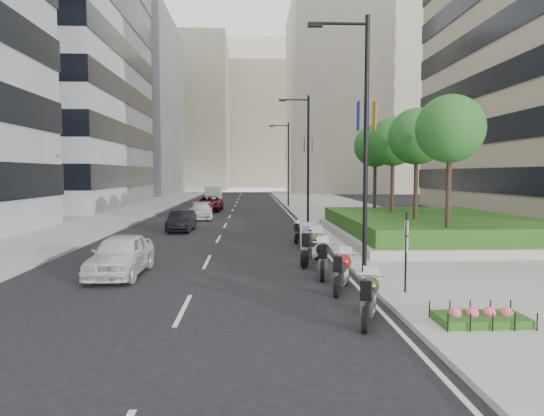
{
  "coord_description": "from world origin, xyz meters",
  "views": [
    {
      "loc": [
        0.31,
        -15.74,
        3.6
      ],
      "look_at": [
        1.29,
        6.89,
        2.0
      ],
      "focal_mm": 32.0,
      "sensor_mm": 36.0,
      "label": 1
    }
  ],
  "objects": [
    {
      "name": "sidewalk_left",
      "position": [
        -12.0,
        30.0,
        0.07
      ],
      "size": [
        8.0,
        100.0,
        0.15
      ],
      "primitive_type": "cube",
      "color": "#9E9B93",
      "rests_on": "ground"
    },
    {
      "name": "building_grey_mid",
      "position": [
        -24.0,
        38.0,
        20.0
      ],
      "size": [
        22.0,
        26.0,
        40.0
      ],
      "primitive_type": "cube",
      "color": "gray",
      "rests_on": "ground"
    },
    {
      "name": "sidewalk_right",
      "position": [
        9.0,
        30.0,
        0.07
      ],
      "size": [
        10.0,
        100.0,
        0.15
      ],
      "primitive_type": "cube",
      "color": "#9E9B93",
      "rests_on": "ground"
    },
    {
      "name": "motorcycle_2",
      "position": [
        2.83,
        1.04,
        0.61
      ],
      "size": [
        0.77,
        2.3,
        1.15
      ],
      "rotation": [
        0.0,
        0.0,
        1.41
      ],
      "color": "black",
      "rests_on": "ground"
    },
    {
      "name": "motorcycle_1",
      "position": [
        3.1,
        -1.15,
        0.59
      ],
      "size": [
        1.0,
        2.13,
        1.11
      ],
      "rotation": [
        0.0,
        0.0,
        1.21
      ],
      "color": "black",
      "rests_on": "ground"
    },
    {
      "name": "tree_3",
      "position": [
        8.5,
        16.0,
        5.42
      ],
      "size": [
        2.8,
        2.8,
        6.3
      ],
      "color": "#332319",
      "rests_on": "planter"
    },
    {
      "name": "tree_0",
      "position": [
        8.5,
        4.0,
        5.42
      ],
      "size": [
        2.8,
        2.8,
        6.3
      ],
      "color": "#332319",
      "rests_on": "planter"
    },
    {
      "name": "lamp_post_1",
      "position": [
        4.14,
        18.0,
        5.07
      ],
      "size": [
        2.34,
        0.45,
        9.0
      ],
      "color": "black",
      "rests_on": "ground"
    },
    {
      "name": "building_grey_far",
      "position": [
        -24.0,
        70.0,
        15.0
      ],
      "size": [
        22.0,
        26.0,
        30.0
      ],
      "primitive_type": "cube",
      "color": "gray",
      "rests_on": "ground"
    },
    {
      "name": "building_cream_centre",
      "position": [
        2.0,
        120.0,
        19.0
      ],
      "size": [
        30.0,
        24.0,
        38.0
      ],
      "primitive_type": "cube",
      "color": "#B7AD93",
      "rests_on": "ground"
    },
    {
      "name": "car_d",
      "position": [
        -3.75,
        31.05,
        0.73
      ],
      "size": [
        2.58,
        5.34,
        1.46
      ],
      "primitive_type": "imported",
      "rotation": [
        0.0,
        0.0,
        -0.03
      ],
      "color": "maroon",
      "rests_on": "ground"
    },
    {
      "name": "delivery_van",
      "position": [
        -4.36,
        45.08,
        0.96
      ],
      "size": [
        1.89,
        4.91,
        2.06
      ],
      "rotation": [
        0.0,
        0.0,
        0.01
      ],
      "color": "silver",
      "rests_on": "ground"
    },
    {
      "name": "lamp_post_2",
      "position": [
        4.14,
        36.0,
        5.07
      ],
      "size": [
        2.34,
        0.45,
        9.0
      ],
      "color": "black",
      "rests_on": "ground"
    },
    {
      "name": "car_b",
      "position": [
        -4.05,
        14.72,
        0.65
      ],
      "size": [
        1.46,
        3.95,
        1.29
      ],
      "primitive_type": "imported",
      "rotation": [
        0.0,
        0.0,
        -0.02
      ],
      "color": "black",
      "rests_on": "ground"
    },
    {
      "name": "motorcycle_4",
      "position": [
        3.17,
        5.56,
        0.58
      ],
      "size": [
        0.96,
        2.1,
        1.09
      ],
      "rotation": [
        0.0,
        0.0,
        1.23
      ],
      "color": "black",
      "rests_on": "ground"
    },
    {
      "name": "lane_centre",
      "position": [
        -1.5,
        30.0,
        0.01
      ],
      "size": [
        0.12,
        100.0,
        0.01
      ],
      "primitive_type": "cube",
      "color": "silver",
      "rests_on": "ground"
    },
    {
      "name": "building_cream_right",
      "position": [
        22.0,
        80.0,
        18.0
      ],
      "size": [
        28.0,
        24.0,
        36.0
      ],
      "primitive_type": "cube",
      "color": "#B7AD93",
      "rests_on": "ground"
    },
    {
      "name": "ground",
      "position": [
        0.0,
        0.0,
        0.0
      ],
      "size": [
        160.0,
        160.0,
        0.0
      ],
      "primitive_type": "plane",
      "color": "black",
      "rests_on": "ground"
    },
    {
      "name": "hedge",
      "position": [
        10.0,
        10.0,
        0.95
      ],
      "size": [
        9.4,
        13.4,
        0.8
      ],
      "primitive_type": "cube",
      "color": "#1F4112",
      "rests_on": "planter"
    },
    {
      "name": "lane_edge",
      "position": [
        3.7,
        30.0,
        0.01
      ],
      "size": [
        0.12,
        100.0,
        0.01
      ],
      "primitive_type": "cube",
      "color": "silver",
      "rests_on": "ground"
    },
    {
      "name": "motorcycle_5",
      "position": [
        3.09,
        7.58,
        0.58
      ],
      "size": [
        0.98,
        2.04,
        1.17
      ],
      "rotation": [
        0.0,
        0.0,
        1.47
      ],
      "color": "black",
      "rests_on": "ground"
    },
    {
      "name": "building_cream_left",
      "position": [
        -18.0,
        100.0,
        17.0
      ],
      "size": [
        26.0,
        24.0,
        34.0
      ],
      "primitive_type": "cube",
      "color": "#B7AD93",
      "rests_on": "ground"
    },
    {
      "name": "planter",
      "position": [
        10.0,
        10.0,
        0.35
      ],
      "size": [
        10.0,
        14.0,
        0.4
      ],
      "primitive_type": "cube",
      "color": "#A39F98",
      "rests_on": "sidewalk_right"
    },
    {
      "name": "tree_2",
      "position": [
        8.5,
        12.0,
        5.42
      ],
      "size": [
        2.8,
        2.8,
        6.3
      ],
      "color": "#332319",
      "rests_on": "planter"
    },
    {
      "name": "parking_sign",
      "position": [
        4.8,
        -2.0,
        1.46
      ],
      "size": [
        0.06,
        0.32,
        2.5
      ],
      "color": "black",
      "rests_on": "ground"
    },
    {
      "name": "car_a",
      "position": [
        -4.33,
        1.53,
        0.73
      ],
      "size": [
        1.81,
        4.32,
        1.46
      ],
      "primitive_type": "imported",
      "rotation": [
        0.0,
        0.0,
        -0.02
      ],
      "color": "silver",
      "rests_on": "ground"
    },
    {
      "name": "car_c",
      "position": [
        -3.69,
        22.93,
        0.65
      ],
      "size": [
        2.19,
        4.61,
        1.3
      ],
      "primitive_type": "imported",
      "rotation": [
        0.0,
        0.0,
        0.08
      ],
      "color": "silver",
      "rests_on": "ground"
    },
    {
      "name": "flower_bed",
      "position": [
        5.6,
        -5.0,
        0.25
      ],
      "size": [
        2.0,
        1.0,
        0.2
      ],
      "primitive_type": "cube",
      "color": "#1F4112",
      "rests_on": "sidewalk_right"
    },
    {
      "name": "motorcycle_3",
      "position": [
        2.75,
        3.33,
        0.66
      ],
      "size": [
        1.22,
        2.29,
        1.23
      ],
      "rotation": [
        0.0,
        0.0,
        1.14
      ],
      "color": "black",
      "rests_on": "ground"
    },
    {
      "name": "tree_1",
      "position": [
        8.5,
        8.0,
        5.42
      ],
      "size": [
        2.8,
        2.8,
        6.3
      ],
      "color": "#332319",
      "rests_on": "planter"
    },
    {
      "name": "motorcycle_6",
      "position": [
        2.82,
        9.59,
        0.52
      ],
      "size": [
        0.76,
        1.92,
        0.98
      ],
      "rotation": [
        0.0,
        0.0,
        1.3
      ],
      "color": "black",
      "rests_on": "ground"
    },
    {
      "name": "lamp_post_0",
      "position": [
        4.14,
        1.0,
        5.07
      ],
      "size": [
        2.34,
        0.45,
        9.0
      ],
      "color": "black",
      "rests_on": "ground"
    },
    {
      "name": "motorcycle_0",
      "position": [
        3.16,
        -4.29,
        0.58
      ],
      "size": [
        0.94,
        2.1,
        1.09
      ],
      "rotation": [
        0.0,
        0.0,
        1.24
      ],
      "color": "black",
      "rests_on": "ground"
    }
  ]
}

